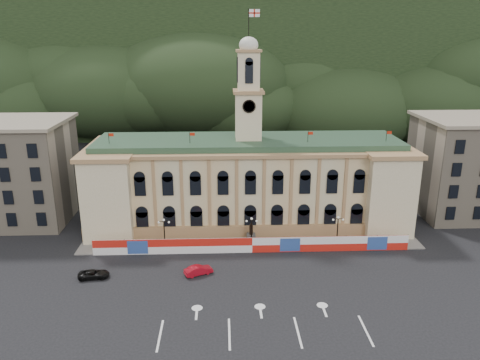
{
  "coord_description": "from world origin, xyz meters",
  "views": [
    {
      "loc": [
        -4.58,
        -52.3,
        33.25
      ],
      "look_at": [
        -1.82,
        18.0,
        11.14
      ],
      "focal_mm": 35.0,
      "sensor_mm": 36.0,
      "label": 1
    }
  ],
  "objects_px": {
    "black_suv": "(94,274)",
    "statue": "(251,238)",
    "lamp_center": "(252,229)",
    "red_sedan": "(198,270)"
  },
  "relations": [
    {
      "from": "statue",
      "to": "red_sedan",
      "type": "height_order",
      "value": "statue"
    },
    {
      "from": "red_sedan",
      "to": "statue",
      "type": "bearing_deg",
      "value": -64.06
    },
    {
      "from": "lamp_center",
      "to": "red_sedan",
      "type": "relative_size",
      "value": 1.19
    },
    {
      "from": "lamp_center",
      "to": "red_sedan",
      "type": "bearing_deg",
      "value": -132.86
    },
    {
      "from": "statue",
      "to": "black_suv",
      "type": "distance_m",
      "value": 25.21
    },
    {
      "from": "black_suv",
      "to": "statue",
      "type": "bearing_deg",
      "value": -71.8
    },
    {
      "from": "lamp_center",
      "to": "black_suv",
      "type": "distance_m",
      "value": 24.94
    },
    {
      "from": "statue",
      "to": "lamp_center",
      "type": "xyz_separation_m",
      "value": [
        0.0,
        -1.0,
        1.89
      ]
    },
    {
      "from": "lamp_center",
      "to": "black_suv",
      "type": "height_order",
      "value": "lamp_center"
    },
    {
      "from": "statue",
      "to": "red_sedan",
      "type": "relative_size",
      "value": 0.86
    }
  ]
}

